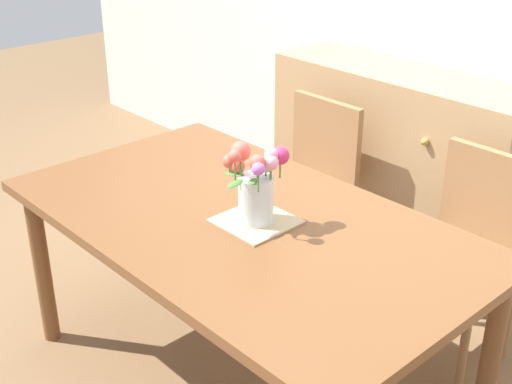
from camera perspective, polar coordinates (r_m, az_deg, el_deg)
The scene contains 7 objects.
ground_plane at distance 2.94m, azimuth -1.03°, elevation -15.49°, with size 12.00×12.00×0.00m, color brown.
dining_table at distance 2.54m, azimuth -1.16°, elevation -3.75°, with size 1.79×1.01×0.77m.
chair_left at distance 3.44m, azimuth 4.45°, elevation 1.23°, with size 0.42×0.42×0.90m.
chair_right at distance 2.97m, azimuth 17.21°, elevation -4.10°, with size 0.42×0.42×0.90m.
dresser at distance 3.69m, azimuth 11.58°, elevation 2.21°, with size 1.40×0.47×1.00m.
placemat at distance 2.47m, azimuth -0.00°, elevation -2.43°, with size 0.25×0.25×0.01m, color tan.
flower_vase at distance 2.40m, azimuth -0.05°, elevation 0.71°, with size 0.22×0.24×0.30m.
Camera 1 is at (1.66, -1.47, 1.94)m, focal length 48.46 mm.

